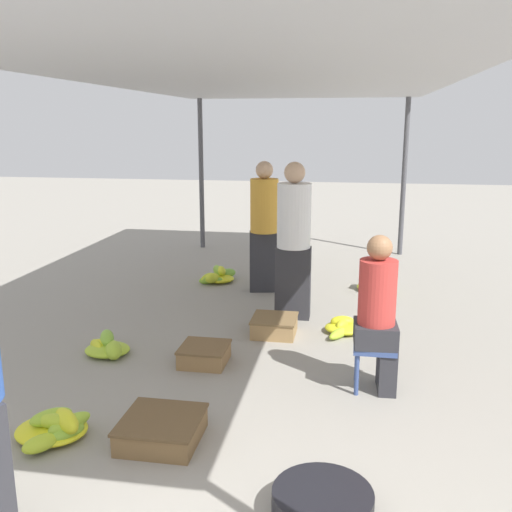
# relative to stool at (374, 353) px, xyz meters

# --- Properties ---
(canopy_post_back_left) EXTENTS (0.08, 0.08, 2.54)m
(canopy_post_back_left) POSITION_rel_stool_xyz_m (-2.81, 5.13, 0.96)
(canopy_post_back_left) COLOR #4C4C51
(canopy_post_back_left) RESTS_ON ground
(canopy_post_back_right) EXTENTS (0.08, 0.08, 2.54)m
(canopy_post_back_right) POSITION_rel_stool_xyz_m (0.58, 5.13, 0.96)
(canopy_post_back_right) COLOR #4C4C51
(canopy_post_back_right) RESTS_ON ground
(canopy_tarp) EXTENTS (3.79, 8.13, 0.04)m
(canopy_tarp) POSITION_rel_stool_xyz_m (-1.12, 1.27, 2.25)
(canopy_tarp) COLOR #B2B2B7
(canopy_tarp) RESTS_ON canopy_post_front_left
(stool) EXTENTS (0.34, 0.34, 0.39)m
(stool) POSITION_rel_stool_xyz_m (0.00, 0.00, 0.00)
(stool) COLOR #384C84
(stool) RESTS_ON ground
(vendor_seated) EXTENTS (0.36, 0.36, 1.29)m
(vendor_seated) POSITION_rel_stool_xyz_m (0.02, -0.00, 0.35)
(vendor_seated) COLOR #2D2D33
(vendor_seated) RESTS_ON ground
(basin_black) EXTENTS (0.56, 0.56, 0.16)m
(basin_black) POSITION_rel_stool_xyz_m (-0.32, -1.65, -0.23)
(basin_black) COLOR black
(basin_black) RESTS_ON ground
(banana_pile_left_0) EXTENTS (0.54, 0.57, 0.21)m
(banana_pile_left_0) POSITION_rel_stool_xyz_m (-2.18, -1.16, -0.23)
(banana_pile_left_0) COLOR #B1CB2C
(banana_pile_left_0) RESTS_ON ground
(banana_pile_left_1) EXTENTS (0.49, 0.62, 0.21)m
(banana_pile_left_1) POSITION_rel_stool_xyz_m (-2.02, 2.94, -0.23)
(banana_pile_left_1) COLOR #C4D329
(banana_pile_left_1) RESTS_ON ground
(banana_pile_left_2) EXTENTS (0.47, 0.50, 0.19)m
(banana_pile_left_2) POSITION_rel_stool_xyz_m (-2.46, 0.31, -0.24)
(banana_pile_left_2) COLOR yellow
(banana_pile_left_2) RESTS_ON ground
(banana_pile_right_1) EXTENTS (0.48, 0.41, 0.29)m
(banana_pile_right_1) POSITION_rel_stool_xyz_m (0.08, 2.91, -0.20)
(banana_pile_right_1) COLOR #98C131
(banana_pile_right_1) RESTS_ON ground
(banana_pile_right_2) EXTENTS (0.40, 0.53, 0.17)m
(banana_pile_right_2) POSITION_rel_stool_xyz_m (-0.26, 1.26, -0.25)
(banana_pile_right_2) COLOR yellow
(banana_pile_right_2) RESTS_ON ground
(crate_near) EXTENTS (0.46, 0.46, 0.18)m
(crate_near) POSITION_rel_stool_xyz_m (-0.97, 1.09, -0.22)
(crate_near) COLOR #9E7A4C
(crate_near) RESTS_ON ground
(crate_mid) EXTENTS (0.54, 0.54, 0.17)m
(crate_mid) POSITION_rel_stool_xyz_m (-1.45, -1.06, -0.23)
(crate_mid) COLOR brown
(crate_mid) RESTS_ON ground
(crate_far) EXTENTS (0.42, 0.42, 0.17)m
(crate_far) POSITION_rel_stool_xyz_m (-1.50, 0.26, -0.23)
(crate_far) COLOR olive
(crate_far) RESTS_ON ground
(shopper_walking_mid) EXTENTS (0.39, 0.37, 1.73)m
(shopper_walking_mid) POSITION_rel_stool_xyz_m (-0.84, 1.66, 0.59)
(shopper_walking_mid) COLOR #2D2D33
(shopper_walking_mid) RESTS_ON ground
(shopper_walking_far) EXTENTS (0.42, 0.42, 1.67)m
(shopper_walking_far) POSITION_rel_stool_xyz_m (-1.32, 2.65, 0.56)
(shopper_walking_far) COLOR #2D2D33
(shopper_walking_far) RESTS_ON ground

